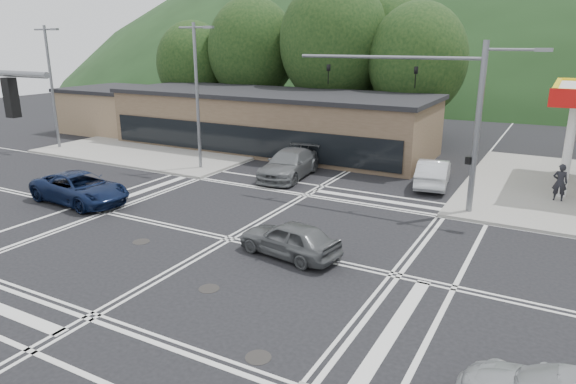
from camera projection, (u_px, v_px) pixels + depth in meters
The scene contains 19 objects.
ground at pixel (229, 239), 21.47m from camera, with size 120.00×120.00×0.00m, color black.
sidewalk_nw at pixel (183, 143), 40.96m from camera, with size 16.00×16.00×0.15m, color gray.
commercial_row at pixel (271, 122), 38.86m from camera, with size 24.00×8.00×4.00m, color brown.
commercial_nw at pixel (118, 111), 46.29m from camera, with size 8.00×7.00×3.60m, color #846B4F.
hill_north at pixel (503, 83), 97.09m from camera, with size 252.00×126.00×140.00m, color #1C3518.
tree_n_a at pixel (252, 49), 46.04m from camera, with size 8.00×8.00×11.75m.
tree_n_b at pixel (334, 42), 42.17m from camera, with size 9.00×9.00×12.98m.
tree_n_c at pixel (417, 60), 39.32m from camera, with size 7.60×7.60×10.87m.
tree_n_d at pixel (193, 63), 48.34m from camera, with size 6.80×6.80×9.76m.
tree_n_e at pixel (396, 50), 43.87m from camera, with size 8.40×8.40×11.98m.
streetlight_nw at pixel (198, 90), 31.47m from camera, with size 2.50×0.25×9.00m.
streetlight_w at pixel (52, 81), 37.69m from camera, with size 2.50×0.25×9.00m.
signal_mast_ne at pixel (451, 106), 23.71m from camera, with size 11.65×0.30×8.00m.
car_blue_west at pixel (80, 188), 26.05m from camera, with size 2.55×5.53×1.54m, color #0C1837.
car_grey_center at pixel (290, 239), 19.60m from camera, with size 1.65×4.11×1.40m, color #555859.
car_queue_a at pixel (433, 173), 29.00m from camera, with size 1.65×4.72×1.56m, color silver.
car_queue_b at pixel (378, 152), 33.96m from camera, with size 2.03×5.06×1.72m, color silver.
car_northbound at pixel (289, 164), 30.86m from camera, with size 2.30×5.65×1.64m, color slate.
pedestrian at pixel (560, 182), 25.84m from camera, with size 0.70×0.46×1.91m, color black.
Camera 1 is at (11.79, -16.35, 8.02)m, focal length 32.00 mm.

